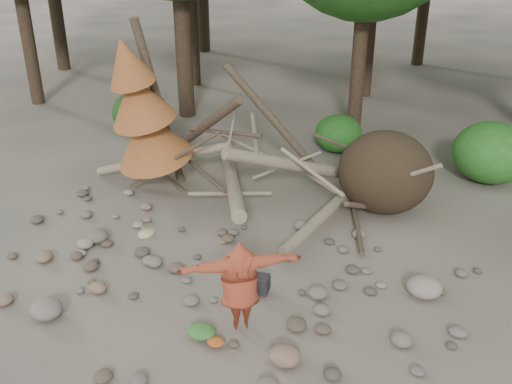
% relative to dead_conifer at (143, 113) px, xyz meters
% --- Properties ---
extents(ground, '(120.00, 120.00, 0.00)m').
position_rel_dead_conifer_xyz_m(ground, '(3.12, -3.37, -2.11)').
color(ground, '#514C44').
rests_on(ground, ground).
extents(deadfall_pile, '(8.55, 5.24, 3.30)m').
position_rel_dead_conifer_xyz_m(deadfall_pile, '(5.13, 0.87, -1.16)').
color(deadfall_pile, '#332619').
rests_on(deadfall_pile, ground).
extents(dead_conifer, '(2.06, 2.16, 4.35)m').
position_rel_dead_conifer_xyz_m(dead_conifer, '(0.00, 0.00, 0.00)').
color(dead_conifer, '#4C3F30').
rests_on(dead_conifer, ground).
extents(bush_left, '(1.80, 1.80, 1.44)m').
position_rel_dead_conifer_xyz_m(bush_left, '(-2.38, 3.83, -1.39)').
color(bush_left, '#194A13').
rests_on(bush_left, ground).
extents(bush_mid, '(1.40, 1.40, 1.12)m').
position_rel_dead_conifer_xyz_m(bush_mid, '(3.92, 4.43, -1.55)').
color(bush_mid, '#225E1B').
rests_on(bush_mid, ground).
extents(bush_right, '(2.00, 2.00, 1.60)m').
position_rel_dead_conifer_xyz_m(bush_right, '(8.12, 3.63, -1.31)').
color(bush_right, '#2B7022').
rests_on(bush_right, ground).
extents(frisbee_thrower, '(2.57, 1.52, 1.77)m').
position_rel_dead_conifer_xyz_m(frisbee_thrower, '(4.09, -4.29, -1.21)').
color(frisbee_thrower, maroon).
rests_on(frisbee_thrower, ground).
extents(backpack, '(0.49, 0.35, 0.31)m').
position_rel_dead_conifer_xyz_m(backpack, '(4.00, -3.22, -1.96)').
color(backpack, black).
rests_on(backpack, ground).
extents(cloth_green, '(0.49, 0.41, 0.18)m').
position_rel_dead_conifer_xyz_m(cloth_green, '(3.57, -4.72, -2.02)').
color(cloth_green, '#316C2B').
rests_on(cloth_green, ground).
extents(cloth_orange, '(0.30, 0.25, 0.11)m').
position_rel_dead_conifer_xyz_m(cloth_orange, '(3.87, -4.84, -2.06)').
color(cloth_orange, '#A24B1B').
rests_on(cloth_orange, ground).
extents(boulder_front_left, '(0.59, 0.53, 0.35)m').
position_rel_dead_conifer_xyz_m(boulder_front_left, '(0.80, -5.10, -1.94)').
color(boulder_front_left, slate).
rests_on(boulder_front_left, ground).
extents(boulder_front_right, '(0.52, 0.47, 0.31)m').
position_rel_dead_conifer_xyz_m(boulder_front_right, '(5.04, -4.84, -1.96)').
color(boulder_front_right, '#806150').
rests_on(boulder_front_right, ground).
extents(boulder_mid_right, '(0.65, 0.59, 0.39)m').
position_rel_dead_conifer_xyz_m(boulder_mid_right, '(6.94, -2.29, -1.92)').
color(boulder_mid_right, gray).
rests_on(boulder_mid_right, ground).
extents(boulder_mid_left, '(0.50, 0.45, 0.30)m').
position_rel_dead_conifer_xyz_m(boulder_mid_left, '(0.15, -2.58, -1.96)').
color(boulder_mid_left, '#615A52').
rests_on(boulder_mid_left, ground).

